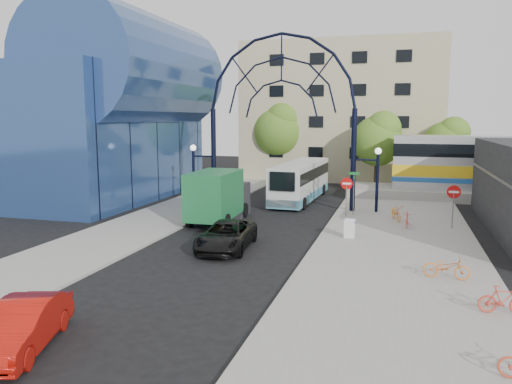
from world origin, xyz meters
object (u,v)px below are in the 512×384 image
(city_bus, at_px, (301,181))
(do_not_enter_sign, at_px, (454,196))
(tree_north_b, at_px, (280,129))
(bike_near_a, at_px, (396,212))
(bike_far_b, at_px, (503,300))
(gateway_arch, at_px, (281,86))
(stop_sign, at_px, (347,187))
(tree_north_a, at_px, (379,138))
(bike_far_a, at_px, (446,267))
(bike_near_b, at_px, (407,220))
(street_name_sign, at_px, (354,184))
(black_suv, at_px, (226,236))
(red_sedan, at_px, (22,326))
(tree_north_c, at_px, (448,142))
(green_truck, at_px, (219,196))
(sandwich_board, at_px, (349,227))

(city_bus, bearing_deg, do_not_enter_sign, -35.67)
(tree_north_b, bearing_deg, bike_near_a, -57.36)
(tree_north_b, xyz_separation_m, bike_far_b, (15.23, -32.93, -4.68))
(gateway_arch, relative_size, stop_sign, 5.46)
(stop_sign, height_order, tree_north_a, tree_north_a)
(bike_far_a, bearing_deg, gateway_arch, 41.03)
(city_bus, relative_size, bike_near_b, 7.40)
(do_not_enter_sign, height_order, street_name_sign, street_name_sign)
(do_not_enter_sign, distance_m, black_suv, 13.36)
(black_suv, bearing_deg, stop_sign, 58.70)
(tree_north_b, relative_size, bike_near_b, 5.45)
(tree_north_a, height_order, bike_far_b, tree_north_a)
(red_sedan, bearing_deg, tree_north_a, 60.28)
(tree_north_a, xyz_separation_m, tree_north_c, (6.00, 2.00, -0.33))
(gateway_arch, bearing_deg, tree_north_b, 103.68)
(tree_north_c, bearing_deg, stop_sign, -114.69)
(city_bus, height_order, green_truck, green_truck)
(stop_sign, distance_m, city_bus, 7.36)
(tree_north_b, bearing_deg, tree_north_a, -21.80)
(sandwich_board, relative_size, black_suv, 0.20)
(bike_far_a, distance_m, bike_far_b, 3.61)
(bike_near_b, bearing_deg, tree_north_c, 79.57)
(gateway_arch, relative_size, green_truck, 2.13)
(street_name_sign, height_order, tree_north_c, tree_north_c)
(bike_near_b, bearing_deg, tree_north_a, 99.02)
(do_not_enter_sign, height_order, city_bus, city_bus)
(sandwich_board, xyz_separation_m, bike_near_a, (2.32, 5.53, -0.13))
(bike_far_a, bearing_deg, street_name_sign, 26.10)
(gateway_arch, distance_m, stop_sign, 8.37)
(black_suv, bearing_deg, city_bus, 83.14)
(street_name_sign, bearing_deg, tree_north_c, 65.69)
(street_name_sign, xyz_separation_m, green_truck, (-7.79, -4.06, -0.53))
(gateway_arch, bearing_deg, city_bus, 80.99)
(bike_far_a, bearing_deg, black_suv, 82.61)
(sandwich_board, bearing_deg, street_name_sign, 93.46)
(sandwich_board, bearing_deg, do_not_enter_sign, 36.68)
(bike_near_b, bearing_deg, red_sedan, -118.32)
(sandwich_board, xyz_separation_m, city_bus, (-4.96, 12.08, 0.80))
(bike_near_b, bearing_deg, bike_far_a, -80.90)
(tree_north_b, height_order, bike_near_b, tree_north_b)
(street_name_sign, distance_m, green_truck, 8.80)
(tree_north_c, bearing_deg, bike_near_b, -101.08)
(bike_far_a, bearing_deg, sandwich_board, 42.37)
(do_not_enter_sign, relative_size, red_sedan, 0.60)
(tree_north_c, relative_size, bike_far_b, 4.20)
(do_not_enter_sign, distance_m, green_truck, 13.67)
(street_name_sign, relative_size, sandwich_board, 2.83)
(bike_near_b, bearing_deg, bike_near_a, 108.22)
(bike_far_a, bearing_deg, green_truck, 61.77)
(stop_sign, xyz_separation_m, do_not_enter_sign, (6.20, -2.00, -0.02))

